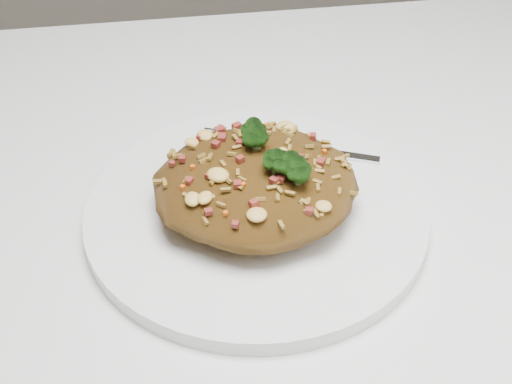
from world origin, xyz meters
TOP-DOWN VIEW (x-y plane):
  - dining_table at (0.00, 0.00)m, footprint 1.20×0.80m
  - plate at (0.07, 0.03)m, footprint 0.28×0.28m
  - fried_rice at (0.07, 0.03)m, footprint 0.16×0.15m
  - fork at (0.12, 0.10)m, footprint 0.16×0.08m

SIDE VIEW (x-z plane):
  - dining_table at x=0.00m, z-range 0.28..1.03m
  - plate at x=0.07m, z-range 0.75..0.76m
  - fork at x=0.12m, z-range 0.76..0.77m
  - fried_rice at x=0.07m, z-range 0.76..0.83m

